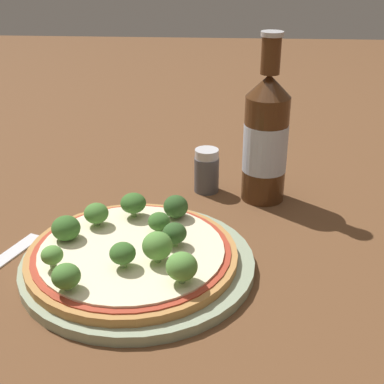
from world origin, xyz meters
name	(u,v)px	position (x,y,z in m)	size (l,w,h in m)	color
ground_plane	(127,260)	(0.00, 0.00, 0.00)	(3.00, 3.00, 0.00)	brown
plate	(138,263)	(0.02, -0.01, 0.01)	(0.26, 0.26, 0.01)	#93A384
pizza	(132,254)	(0.01, -0.02, 0.02)	(0.24, 0.24, 0.01)	#B77F42
broccoli_floret_0	(52,255)	(-0.06, -0.06, 0.04)	(0.02, 0.02, 0.03)	#7A9E5B
broccoli_floret_1	(123,254)	(0.01, -0.05, 0.04)	(0.03, 0.03, 0.03)	#7A9E5B
broccoli_floret_2	(130,203)	(0.00, 0.06, 0.04)	(0.03, 0.03, 0.03)	#7A9E5B
broccoli_floret_3	(66,276)	(-0.04, -0.10, 0.04)	(0.03, 0.03, 0.03)	#7A9E5B
broccoli_floret_4	(182,267)	(0.07, -0.08, 0.04)	(0.03, 0.03, 0.03)	#7A9E5B
broccoli_floret_5	(176,207)	(0.05, 0.06, 0.04)	(0.03, 0.03, 0.03)	#7A9E5B
broccoli_floret_6	(96,213)	(-0.04, 0.03, 0.04)	(0.03, 0.03, 0.03)	#7A9E5B
broccoli_floret_7	(67,226)	(-0.07, 0.00, 0.04)	(0.03, 0.03, 0.03)	#7A9E5B
broccoli_floret_8	(175,233)	(0.06, -0.01, 0.04)	(0.03, 0.03, 0.03)	#7A9E5B
broccoli_floret_9	(159,222)	(0.04, 0.02, 0.04)	(0.03, 0.03, 0.02)	#7A9E5B
broccoli_floret_10	(157,246)	(0.04, -0.04, 0.05)	(0.03, 0.03, 0.03)	#7A9E5B
beer_bottle	(266,138)	(0.17, 0.17, 0.09)	(0.06, 0.06, 0.23)	#472814
pepper_shaker	(207,171)	(0.08, 0.19, 0.03)	(0.04, 0.04, 0.06)	#4C4C51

